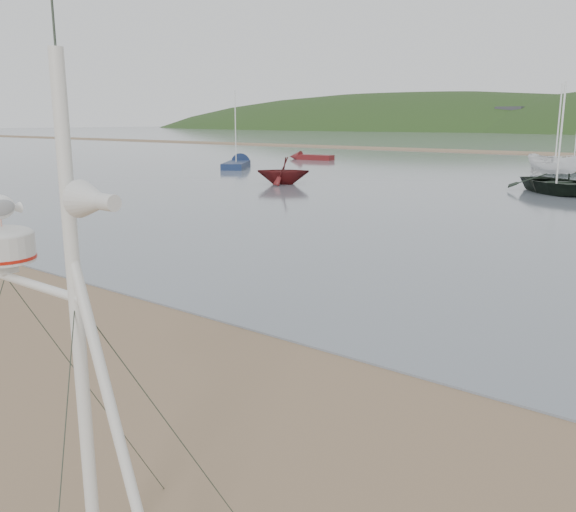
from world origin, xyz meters
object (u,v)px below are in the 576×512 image
Objects in this scene: mast_rig at (77,442)px; boat_red at (283,158)px; boat_dark at (560,144)px; sailboat_blue_near at (239,163)px; dinghy_red_far at (306,157)px; boat_white at (557,146)px.

mast_rig is 1.71× the size of boat_red.
sailboat_blue_near is (-26.50, 3.56, -2.38)m from boat_dark.
dinghy_red_far is (-27.63, 14.46, -2.39)m from boat_dark.
boat_red is at bearing 126.05° from mast_rig.
mast_rig is at bearing -153.76° from boat_white.
mast_rig reaches higher than boat_dark.
mast_rig is at bearing -55.01° from dinghy_red_far.
mast_rig reaches higher than boat_white.
mast_rig is 1.28× the size of boat_white.
boat_dark is 1.07× the size of dinghy_red_far.
boat_white reaches higher than boat_red.
sailboat_blue_near is at bearing -161.03° from boat_red.
dinghy_red_far is (-13.13, 19.82, -1.32)m from boat_red.
boat_dark reaches higher than boat_red.
boat_red is (-14.50, -5.36, -1.07)m from boat_dark.
sailboat_blue_near reaches higher than dinghy_red_far.
mast_rig is 32.96m from boat_red.
boat_dark is 0.78× the size of sailboat_blue_near.
boat_dark is 1.25× the size of boat_white.
boat_white is 0.62× the size of sailboat_blue_near.
boat_dark reaches higher than dinghy_red_far.
sailboat_blue_near reaches higher than mast_rig.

